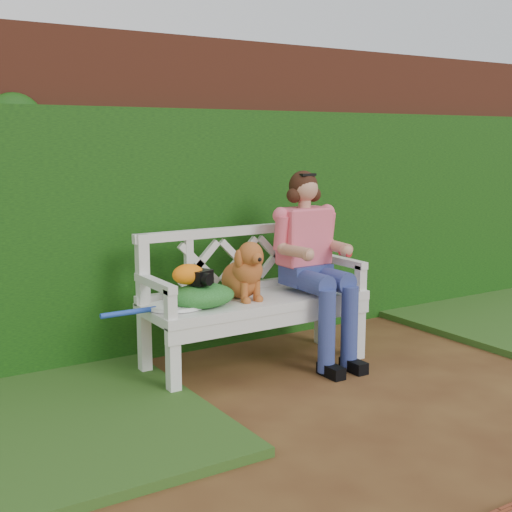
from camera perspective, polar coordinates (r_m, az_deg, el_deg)
ground at (r=4.13m, az=13.87°, el=-11.84°), size 60.00×60.00×0.00m
brick_wall at (r=5.34m, az=-0.47°, el=5.47°), size 10.00×0.30×2.20m
ivy_hedge at (r=5.18m, az=0.81°, el=2.56°), size 10.00×0.18×1.70m
garden_bench at (r=4.53m, az=0.00°, el=-6.37°), size 1.63×0.74×0.48m
seated_woman at (r=4.65m, az=4.31°, el=-1.36°), size 0.72×0.82×1.21m
dog at (r=4.38m, az=-1.10°, el=-1.10°), size 0.34×0.41×0.39m
tennis_racket at (r=4.18m, az=-6.93°, el=-4.17°), size 0.76×0.49×0.03m
green_bag at (r=4.21m, az=-4.51°, el=-3.27°), size 0.50×0.44×0.14m
camera_item at (r=4.18m, az=-4.63°, el=-1.78°), size 0.16×0.14×0.09m
baseball_glove at (r=4.17m, az=-5.68°, el=-1.52°), size 0.24×0.20×0.13m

